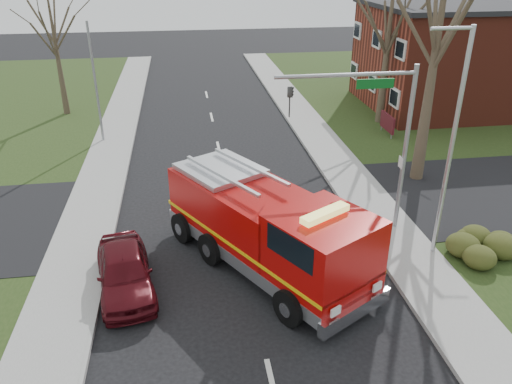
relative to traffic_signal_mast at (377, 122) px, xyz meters
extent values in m
plane|color=black|center=(-5.21, -1.50, -4.71)|extent=(120.00, 120.00, 0.00)
cube|color=gray|center=(0.99, -1.50, -4.63)|extent=(2.40, 80.00, 0.15)
cube|color=gray|center=(-11.41, -1.50, -4.63)|extent=(2.40, 80.00, 0.15)
cube|color=maroon|center=(13.79, 16.50, -1.21)|extent=(15.00, 10.00, 7.00)
cube|color=black|center=(13.79, 16.50, 2.39)|extent=(15.40, 10.40, 0.30)
cube|color=silver|center=(6.24, 16.50, -2.71)|extent=(0.12, 1.40, 1.20)
cube|color=#4C111A|center=(5.29, 11.00, -3.81)|extent=(0.12, 2.00, 1.00)
cylinder|color=gray|center=(5.29, 10.20, -4.26)|extent=(0.08, 0.08, 0.90)
cylinder|color=gray|center=(5.29, 11.80, -4.26)|extent=(0.08, 0.08, 0.90)
ellipsoid|color=#283112|center=(3.79, -2.50, -4.13)|extent=(2.80, 2.00, 0.90)
cone|color=#392F22|center=(4.29, 4.50, 1.29)|extent=(0.64, 0.64, 12.00)
cone|color=#392F22|center=(5.79, 13.50, 0.54)|extent=(0.56, 0.56, 10.50)
cone|color=#392F22|center=(-15.21, 18.50, -0.21)|extent=(0.44, 0.44, 9.00)
cylinder|color=gray|center=(1.29, 0.00, -1.31)|extent=(0.18, 0.18, 6.80)
cylinder|color=gray|center=(-1.31, 0.00, 1.79)|extent=(5.20, 0.14, 0.14)
cube|color=#0C591E|center=(-0.21, 0.00, 1.44)|extent=(1.40, 0.06, 0.35)
imported|color=black|center=(-3.31, 0.00, 1.44)|extent=(0.22, 0.18, 1.10)
cylinder|color=#B7BABF|center=(1.99, -2.00, -0.51)|extent=(0.16, 0.16, 8.40)
cylinder|color=#B7BABF|center=(1.29, -2.00, 3.59)|extent=(1.40, 0.12, 0.12)
cylinder|color=gray|center=(-12.01, 12.50, -1.21)|extent=(0.14, 0.14, 7.00)
cube|color=#A50907|center=(-5.19, -0.66, -3.01)|extent=(5.35, 6.37, 2.31)
cube|color=#A50907|center=(-3.08, -4.26, -2.84)|extent=(3.90, 3.90, 2.63)
cube|color=#B7BABF|center=(-4.52, -1.80, -3.94)|extent=(6.81, 8.84, 0.49)
cube|color=#E5B20C|center=(-4.52, -1.80, -3.34)|extent=(6.81, 8.85, 0.13)
cube|color=black|center=(-2.47, -5.30, -2.02)|extent=(2.26, 1.39, 0.93)
cube|color=#E5D866|center=(-3.08, -4.26, -1.36)|extent=(1.71, 1.22, 0.20)
cylinder|color=black|center=(-4.26, -5.08, -4.10)|extent=(0.94, 1.24, 1.21)
cylinder|color=black|center=(-1.79, -3.63, -4.10)|extent=(0.94, 1.24, 1.21)
cylinder|color=black|center=(-7.42, 0.32, -4.10)|extent=(0.94, 1.24, 1.21)
cylinder|color=black|center=(-4.95, 1.77, -4.10)|extent=(0.94, 1.24, 1.21)
imported|color=#480B11|center=(-9.41, -2.58, -3.96)|extent=(2.48, 4.62, 1.50)
camera|label=1|loc=(-7.08, -16.98, 5.79)|focal=35.00mm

